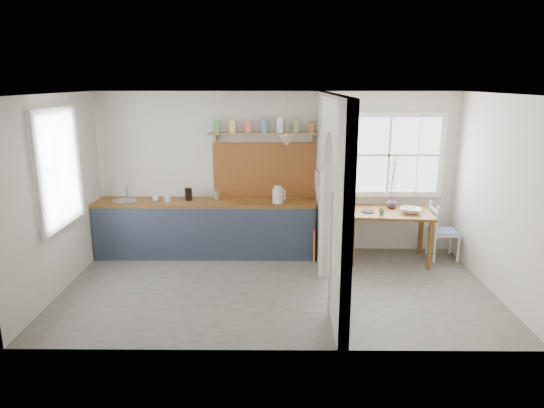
{
  "coord_description": "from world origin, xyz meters",
  "views": [
    {
      "loc": [
        -0.01,
        -6.17,
        2.76
      ],
      "look_at": [
        -0.07,
        0.53,
        1.05
      ],
      "focal_mm": 32.0,
      "sensor_mm": 36.0,
      "label": 1
    }
  ],
  "objects_px": {
    "dining_table": "(388,235)",
    "vase": "(392,203)",
    "kettle": "(278,194)",
    "chair_right": "(444,231)",
    "chair_left": "(332,233)"
  },
  "relations": [
    {
      "from": "kettle",
      "to": "dining_table",
      "type": "bearing_deg",
      "value": -25.55
    },
    {
      "from": "dining_table",
      "to": "chair_left",
      "type": "xyz_separation_m",
      "value": [
        -0.87,
        0.05,
        0.02
      ]
    },
    {
      "from": "chair_right",
      "to": "vase",
      "type": "height_order",
      "value": "vase"
    },
    {
      "from": "dining_table",
      "to": "kettle",
      "type": "bearing_deg",
      "value": -177.44
    },
    {
      "from": "dining_table",
      "to": "vase",
      "type": "bearing_deg",
      "value": 73.63
    },
    {
      "from": "chair_left",
      "to": "vase",
      "type": "bearing_deg",
      "value": 85.74
    },
    {
      "from": "kettle",
      "to": "chair_right",
      "type": "bearing_deg",
      "value": -22.94
    },
    {
      "from": "kettle",
      "to": "vase",
      "type": "xyz_separation_m",
      "value": [
        1.81,
        0.09,
        -0.15
      ]
    },
    {
      "from": "dining_table",
      "to": "chair_right",
      "type": "distance_m",
      "value": 0.9
    },
    {
      "from": "chair_right",
      "to": "chair_left",
      "type": "bearing_deg",
      "value": 91.21
    },
    {
      "from": "chair_right",
      "to": "vase",
      "type": "relative_size",
      "value": 5.04
    },
    {
      "from": "chair_right",
      "to": "kettle",
      "type": "height_order",
      "value": "kettle"
    },
    {
      "from": "kettle",
      "to": "chair_left",
      "type": "bearing_deg",
      "value": -25.8
    },
    {
      "from": "dining_table",
      "to": "kettle",
      "type": "distance_m",
      "value": 1.85
    },
    {
      "from": "dining_table",
      "to": "chair_left",
      "type": "height_order",
      "value": "chair_left"
    }
  ]
}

